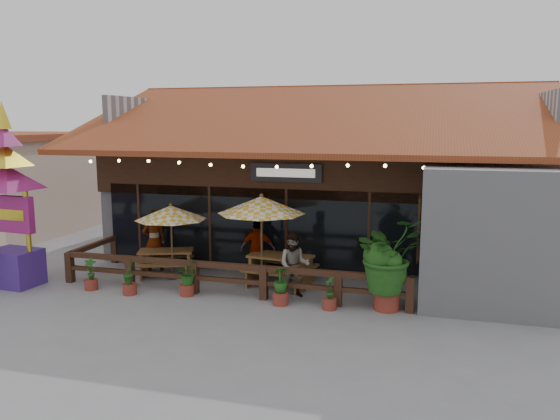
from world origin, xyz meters
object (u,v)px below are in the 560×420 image
(umbrella_left, at_px, (171,213))
(umbrella_right, at_px, (261,205))
(picnic_table_right, at_px, (281,265))
(tropical_plant, at_px, (388,257))
(picnic_table_left, at_px, (166,258))
(thai_sign_tower, at_px, (8,183))

(umbrella_left, xyz_separation_m, umbrella_right, (2.83, 0.03, 0.34))
(umbrella_left, distance_m, picnic_table_right, 3.65)
(umbrella_left, relative_size, umbrella_right, 0.87)
(tropical_plant, bearing_deg, umbrella_left, 169.92)
(umbrella_right, height_order, picnic_table_right, umbrella_right)
(umbrella_left, xyz_separation_m, picnic_table_left, (-0.35, 0.26, -1.48))
(umbrella_left, bearing_deg, picnic_table_right, 3.47)
(umbrella_right, height_order, tropical_plant, umbrella_right)
(picnic_table_left, distance_m, thai_sign_tower, 4.97)
(picnic_table_right, xyz_separation_m, tropical_plant, (3.15, -1.36, 0.78))
(umbrella_right, xyz_separation_m, picnic_table_left, (-3.18, 0.23, -1.82))
(picnic_table_left, bearing_deg, tropical_plant, -11.66)
(umbrella_left, relative_size, thai_sign_tower, 0.47)
(thai_sign_tower, bearing_deg, tropical_plant, 3.87)
(picnic_table_left, height_order, picnic_table_right, picnic_table_right)
(umbrella_right, relative_size, tropical_plant, 1.27)
(picnic_table_right, distance_m, tropical_plant, 3.52)
(umbrella_left, xyz_separation_m, thai_sign_tower, (-4.10, -1.87, 0.99))
(umbrella_right, bearing_deg, picnic_table_left, 175.88)
(thai_sign_tower, bearing_deg, picnic_table_left, 29.59)
(thai_sign_tower, distance_m, tropical_plant, 10.75)
(picnic_table_left, bearing_deg, umbrella_left, -36.47)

